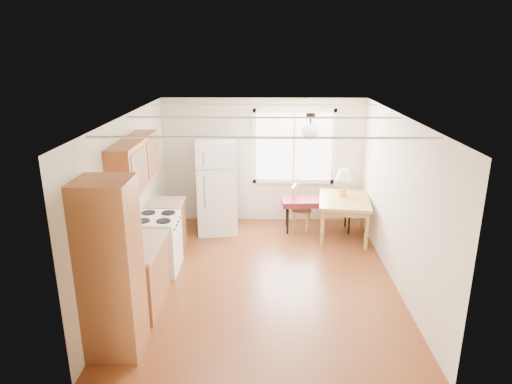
{
  "coord_description": "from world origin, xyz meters",
  "views": [
    {
      "loc": [
        0.01,
        -6.42,
        3.42
      ],
      "look_at": [
        -0.12,
        0.74,
        1.15
      ],
      "focal_mm": 32.0,
      "sensor_mm": 36.0,
      "label": 1
    }
  ],
  "objects_px": {
    "bench": "(318,202)",
    "refrigerator": "(217,186)",
    "chair": "(297,206)",
    "dining_table": "(344,204)"
  },
  "relations": [
    {
      "from": "bench",
      "to": "dining_table",
      "type": "bearing_deg",
      "value": -38.77
    },
    {
      "from": "refrigerator",
      "to": "chair",
      "type": "bearing_deg",
      "value": -4.77
    },
    {
      "from": "dining_table",
      "to": "refrigerator",
      "type": "bearing_deg",
      "value": -179.66
    },
    {
      "from": "bench",
      "to": "chair",
      "type": "height_order",
      "value": "chair"
    },
    {
      "from": "refrigerator",
      "to": "dining_table",
      "type": "distance_m",
      "value": 2.42
    },
    {
      "from": "refrigerator",
      "to": "dining_table",
      "type": "bearing_deg",
      "value": -12.98
    },
    {
      "from": "refrigerator",
      "to": "dining_table",
      "type": "height_order",
      "value": "refrigerator"
    },
    {
      "from": "bench",
      "to": "refrigerator",
      "type": "bearing_deg",
      "value": 177.75
    },
    {
      "from": "dining_table",
      "to": "chair",
      "type": "relative_size",
      "value": 1.49
    },
    {
      "from": "refrigerator",
      "to": "bench",
      "type": "xyz_separation_m",
      "value": [
        1.94,
        0.04,
        -0.33
      ]
    }
  ]
}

